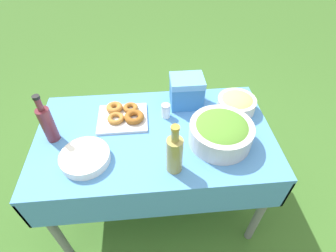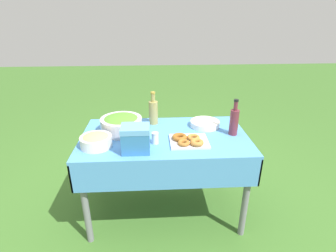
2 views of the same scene
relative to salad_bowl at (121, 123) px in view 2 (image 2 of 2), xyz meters
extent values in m
plane|color=#3D6B28|center=(-0.35, 0.09, -0.83)|extent=(14.00, 14.00, 0.00)
cube|color=#4C8CD1|center=(-0.35, 0.09, -0.09)|extent=(1.33, 0.76, 0.02)
cube|color=#4C8CD1|center=(-0.35, -0.28, -0.21)|extent=(1.33, 0.01, 0.22)
cube|color=#4C8CD1|center=(-0.35, 0.47, -0.21)|extent=(1.33, 0.01, 0.22)
cube|color=#4C8CD1|center=(-1.01, 0.09, -0.21)|extent=(0.01, 0.76, 0.22)
cube|color=#4C8CD1|center=(0.31, 0.09, -0.21)|extent=(0.01, 0.76, 0.22)
cylinder|color=slate|center=(-0.95, -0.22, -0.46)|extent=(0.05, 0.05, 0.73)
cylinder|color=slate|center=(0.26, -0.22, -0.46)|extent=(0.05, 0.05, 0.73)
cylinder|color=slate|center=(-0.95, 0.41, -0.46)|extent=(0.05, 0.05, 0.73)
cylinder|color=slate|center=(0.26, 0.41, -0.46)|extent=(0.05, 0.05, 0.73)
cylinder|color=silver|center=(0.00, 0.00, -0.01)|extent=(0.34, 0.34, 0.12)
ellipsoid|color=#51892D|center=(0.00, 0.00, 0.03)|extent=(0.30, 0.30, 0.07)
cylinder|color=white|center=(0.16, 0.25, -0.03)|extent=(0.23, 0.23, 0.08)
ellipsoid|color=tan|center=(0.16, 0.25, -0.01)|extent=(0.20, 0.20, 0.07)
cube|color=silver|center=(-0.53, 0.22, -0.07)|extent=(0.29, 0.24, 0.02)
torus|color=#93561E|center=(-0.46, 0.20, -0.04)|extent=(0.16, 0.16, 0.04)
torus|color=#B27533|center=(-0.57, 0.20, -0.04)|extent=(0.14, 0.14, 0.03)
torus|color=#A36628|center=(-0.48, 0.29, -0.04)|extent=(0.13, 0.13, 0.03)
torus|color=#B27533|center=(-0.58, 0.30, -0.04)|extent=(0.14, 0.14, 0.04)
cylinder|color=white|center=(-0.71, -0.07, -0.07)|extent=(0.25, 0.25, 0.01)
cylinder|color=white|center=(-0.71, -0.07, -0.06)|extent=(0.25, 0.25, 0.01)
cylinder|color=white|center=(-0.71, -0.07, -0.04)|extent=(0.25, 0.25, 0.01)
cylinder|color=white|center=(-0.71, -0.07, -0.03)|extent=(0.25, 0.25, 0.01)
cylinder|color=#998E4C|center=(-0.26, -0.16, 0.03)|extent=(0.08, 0.08, 0.20)
cylinder|color=#998E4C|center=(-0.26, -0.16, 0.16)|extent=(0.04, 0.04, 0.07)
cylinder|color=#A58C33|center=(-0.26, -0.16, 0.21)|extent=(0.04, 0.04, 0.02)
cylinder|color=maroon|center=(-0.90, 0.10, 0.03)|extent=(0.07, 0.07, 0.21)
cylinder|color=maroon|center=(-0.90, 0.10, 0.17)|extent=(0.03, 0.03, 0.07)
cylinder|color=black|center=(-0.90, 0.10, 0.21)|extent=(0.04, 0.04, 0.02)
cube|color=#3372B7|center=(-0.14, 0.33, 0.00)|extent=(0.19, 0.16, 0.15)
cube|color=#60A0E5|center=(-0.14, 0.33, 0.10)|extent=(0.20, 0.16, 0.04)
cylinder|color=white|center=(-0.27, 0.23, -0.04)|extent=(0.05, 0.05, 0.08)
cylinder|color=silver|center=(-0.27, 0.23, 0.01)|extent=(0.05, 0.05, 0.01)
camera|label=1|loc=(-0.36, -0.93, 0.99)|focal=28.00mm
camera|label=2|loc=(-0.27, 1.98, 0.84)|focal=28.00mm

